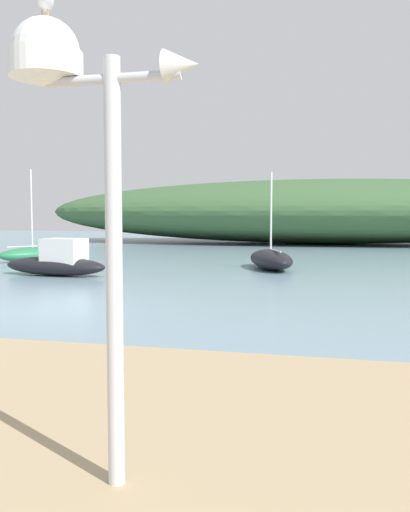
# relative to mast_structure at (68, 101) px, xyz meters

# --- Properties ---
(ground_plane) EXTENTS (120.00, 120.00, 0.00)m
(ground_plane) POSITION_rel_mast_structure_xyz_m (-4.91, 7.44, -2.95)
(ground_plane) COLOR #7A99A8
(distant_hill) EXTENTS (45.16, 14.13, 5.01)m
(distant_hill) POSITION_rel_mast_structure_xyz_m (0.40, 40.14, -0.45)
(distant_hill) COLOR #3D6038
(distant_hill) RESTS_ON ground
(mast_structure) EXTENTS (1.38, 0.52, 3.34)m
(mast_structure) POSITION_rel_mast_structure_xyz_m (0.00, 0.00, 0.00)
(mast_structure) COLOR silver
(mast_structure) RESTS_ON beach_sand
(sailboat_outer_mooring) EXTENTS (2.78, 4.28, 3.89)m
(sailboat_outer_mooring) POSITION_rel_mast_structure_xyz_m (-0.72, 18.23, -2.55)
(sailboat_outer_mooring) COLOR black
(sailboat_outer_mooring) RESTS_ON ground
(sailboat_near_shore) EXTENTS (2.84, 3.32, 4.30)m
(sailboat_near_shore) POSITION_rel_mast_structure_xyz_m (-12.00, 19.14, -2.59)
(sailboat_near_shore) COLOR #287A4C
(sailboat_near_shore) RESTS_ON ground
(motorboat_inner_mooring) EXTENTS (4.23, 1.71, 1.34)m
(motorboat_inner_mooring) POSITION_rel_mast_structure_xyz_m (-7.91, 14.06, -2.46)
(motorboat_inner_mooring) COLOR black
(motorboat_inner_mooring) RESTS_ON ground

